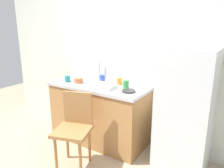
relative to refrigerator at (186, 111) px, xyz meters
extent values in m
plane|color=tan|center=(-0.94, -0.66, -0.72)|extent=(8.00, 8.00, 0.00)
cube|color=silver|center=(-0.94, 0.34, 0.56)|extent=(4.80, 0.10, 2.55)
cube|color=#A87542|center=(-1.20, -0.01, -0.31)|extent=(1.37, 0.60, 0.82)
cube|color=#B7B7BC|center=(-1.20, -0.01, 0.12)|extent=(1.41, 0.64, 0.04)
cylinder|color=#B7B7BC|center=(-1.37, 0.24, 0.28)|extent=(0.02, 0.02, 0.28)
cube|color=silver|center=(0.00, 0.00, 0.00)|extent=(0.57, 0.57, 1.44)
cylinder|color=#A87542|center=(-1.18, -0.89, -0.49)|extent=(0.04, 0.04, 0.45)
cylinder|color=#A87542|center=(-0.90, -0.80, -0.49)|extent=(0.04, 0.04, 0.45)
cylinder|color=#A87542|center=(-1.28, -0.61, -0.49)|extent=(0.04, 0.04, 0.45)
cylinder|color=#A87542|center=(-0.99, -0.51, -0.49)|extent=(0.04, 0.04, 0.45)
cube|color=#A87542|center=(-1.09, -0.70, -0.25)|extent=(0.50, 0.50, 0.04)
cube|color=#A87542|center=(-1.15, -0.53, -0.03)|extent=(0.35, 0.14, 0.40)
cube|color=white|center=(-1.03, -0.12, 0.17)|extent=(0.28, 0.20, 0.05)
cylinder|color=#C67042|center=(-1.49, -0.11, 0.17)|extent=(0.13, 0.13, 0.07)
cylinder|color=#2D2D2D|center=(-0.68, -0.11, 0.15)|extent=(0.17, 0.17, 0.02)
cylinder|color=teal|center=(-1.65, -0.16, 0.18)|extent=(0.08, 0.08, 0.09)
cylinder|color=orange|center=(-0.96, 0.13, 0.19)|extent=(0.08, 0.08, 0.09)
cylinder|color=blue|center=(-1.22, 0.10, 0.19)|extent=(0.08, 0.08, 0.11)
cylinder|color=green|center=(-0.78, 0.01, 0.19)|extent=(0.08, 0.08, 0.11)
camera|label=1|loc=(0.55, -2.40, 0.97)|focal=35.29mm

